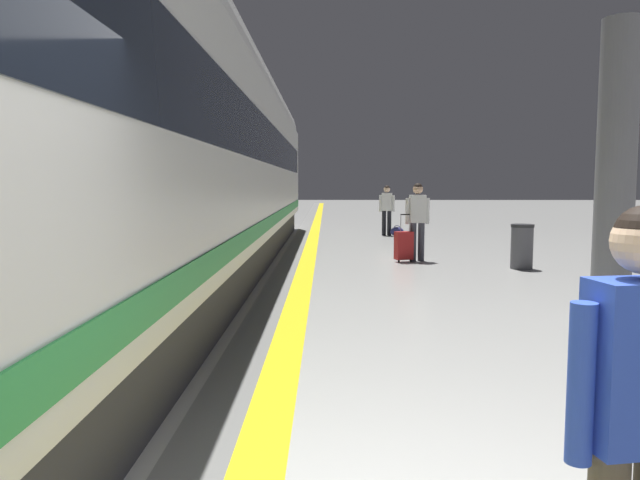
{
  "coord_description": "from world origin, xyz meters",
  "views": [
    {
      "loc": [
        -0.19,
        -1.97,
        1.74
      ],
      "look_at": [
        -0.26,
        4.58,
        1.12
      ],
      "focal_mm": 33.66,
      "sensor_mm": 36.0,
      "label": 1
    }
  ],
  "objects_px": {
    "passenger_mid": "(387,206)",
    "traveller_foreground": "(636,409)",
    "suitcase_near": "(404,245)",
    "duffel_bag_mid": "(397,232)",
    "waste_bin": "(522,246)",
    "high_speed_train": "(128,123)",
    "platform_pillar": "(615,185)",
    "passenger_near": "(417,216)"
  },
  "relations": [
    {
      "from": "traveller_foreground",
      "to": "duffel_bag_mid",
      "type": "height_order",
      "value": "traveller_foreground"
    },
    {
      "from": "high_speed_train",
      "to": "suitcase_near",
      "type": "height_order",
      "value": "high_speed_train"
    },
    {
      "from": "platform_pillar",
      "to": "waste_bin",
      "type": "distance_m",
      "value": 5.36
    },
    {
      "from": "suitcase_near",
      "to": "duffel_bag_mid",
      "type": "xyz_separation_m",
      "value": [
        0.62,
        6.5,
        -0.22
      ]
    },
    {
      "from": "high_speed_train",
      "to": "platform_pillar",
      "type": "height_order",
      "value": "high_speed_train"
    },
    {
      "from": "passenger_near",
      "to": "waste_bin",
      "type": "height_order",
      "value": "passenger_near"
    },
    {
      "from": "suitcase_near",
      "to": "passenger_mid",
      "type": "relative_size",
      "value": 0.64
    },
    {
      "from": "suitcase_near",
      "to": "waste_bin",
      "type": "height_order",
      "value": "suitcase_near"
    },
    {
      "from": "traveller_foreground",
      "to": "passenger_mid",
      "type": "height_order",
      "value": "traveller_foreground"
    },
    {
      "from": "passenger_near",
      "to": "waste_bin",
      "type": "bearing_deg",
      "value": -31.24
    },
    {
      "from": "passenger_mid",
      "to": "waste_bin",
      "type": "height_order",
      "value": "passenger_mid"
    },
    {
      "from": "suitcase_near",
      "to": "high_speed_train",
      "type": "bearing_deg",
      "value": -127.82
    },
    {
      "from": "passenger_mid",
      "to": "traveller_foreground",
      "type": "bearing_deg",
      "value": -93.0
    },
    {
      "from": "traveller_foreground",
      "to": "high_speed_train",
      "type": "bearing_deg",
      "value": 122.2
    },
    {
      "from": "passenger_mid",
      "to": "platform_pillar",
      "type": "relative_size",
      "value": 0.46
    },
    {
      "from": "traveller_foreground",
      "to": "duffel_bag_mid",
      "type": "bearing_deg",
      "value": 85.92
    },
    {
      "from": "platform_pillar",
      "to": "waste_bin",
      "type": "height_order",
      "value": "platform_pillar"
    },
    {
      "from": "passenger_mid",
      "to": "duffel_bag_mid",
      "type": "height_order",
      "value": "passenger_mid"
    },
    {
      "from": "suitcase_near",
      "to": "passenger_near",
      "type": "bearing_deg",
      "value": 27.83
    },
    {
      "from": "high_speed_train",
      "to": "suitcase_near",
      "type": "distance_m",
      "value": 7.24
    },
    {
      "from": "passenger_near",
      "to": "high_speed_train",
      "type": "bearing_deg",
      "value": -129.0
    },
    {
      "from": "traveller_foreground",
      "to": "platform_pillar",
      "type": "bearing_deg",
      "value": 65.47
    },
    {
      "from": "passenger_mid",
      "to": "platform_pillar",
      "type": "bearing_deg",
      "value": -84.1
    },
    {
      "from": "high_speed_train",
      "to": "traveller_foreground",
      "type": "bearing_deg",
      "value": -57.8
    },
    {
      "from": "suitcase_near",
      "to": "passenger_mid",
      "type": "xyz_separation_m",
      "value": [
        0.3,
        6.76,
        0.6
      ]
    },
    {
      "from": "passenger_near",
      "to": "passenger_mid",
      "type": "xyz_separation_m",
      "value": [
        -0.02,
        6.6,
        -0.05
      ]
    },
    {
      "from": "suitcase_near",
      "to": "platform_pillar",
      "type": "distance_m",
      "value": 6.54
    },
    {
      "from": "duffel_bag_mid",
      "to": "passenger_mid",
      "type": "bearing_deg",
      "value": 140.68
    },
    {
      "from": "passenger_near",
      "to": "duffel_bag_mid",
      "type": "height_order",
      "value": "passenger_near"
    },
    {
      "from": "duffel_bag_mid",
      "to": "platform_pillar",
      "type": "xyz_separation_m",
      "value": [
        1.02,
        -12.68,
        1.57
      ]
    },
    {
      "from": "suitcase_near",
      "to": "traveller_foreground",
      "type": "bearing_deg",
      "value": -93.29
    },
    {
      "from": "passenger_mid",
      "to": "waste_bin",
      "type": "bearing_deg",
      "value": -75.76
    },
    {
      "from": "passenger_near",
      "to": "platform_pillar",
      "type": "height_order",
      "value": "platform_pillar"
    },
    {
      "from": "duffel_bag_mid",
      "to": "waste_bin",
      "type": "distance_m",
      "value": 7.7
    },
    {
      "from": "passenger_near",
      "to": "waste_bin",
      "type": "relative_size",
      "value": 1.91
    },
    {
      "from": "suitcase_near",
      "to": "waste_bin",
      "type": "bearing_deg",
      "value": -24.06
    },
    {
      "from": "suitcase_near",
      "to": "waste_bin",
      "type": "distance_m",
      "value": 2.49
    },
    {
      "from": "passenger_mid",
      "to": "waste_bin",
      "type": "xyz_separation_m",
      "value": [
        1.97,
        -7.78,
        -0.51
      ]
    },
    {
      "from": "high_speed_train",
      "to": "platform_pillar",
      "type": "relative_size",
      "value": 8.9
    },
    {
      "from": "high_speed_train",
      "to": "passenger_near",
      "type": "relative_size",
      "value": 18.4
    },
    {
      "from": "traveller_foreground",
      "to": "platform_pillar",
      "type": "xyz_separation_m",
      "value": [
        2.28,
        4.99,
        0.75
      ]
    },
    {
      "from": "passenger_mid",
      "to": "duffel_bag_mid",
      "type": "xyz_separation_m",
      "value": [
        0.32,
        -0.26,
        -0.81
      ]
    }
  ]
}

